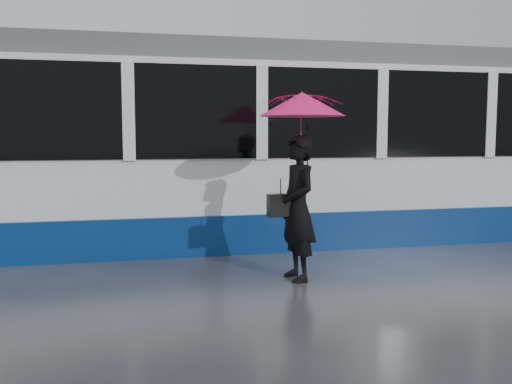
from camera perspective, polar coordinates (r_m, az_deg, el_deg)
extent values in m
plane|color=#2C2C31|center=(7.55, -8.04, -8.56)|extent=(90.00, 90.00, 0.00)
cube|color=#3F3D38|center=(9.28, -9.05, -5.83)|extent=(34.00, 0.07, 0.02)
cube|color=#3F3D38|center=(10.69, -9.62, -4.31)|extent=(34.00, 0.07, 0.02)
cube|color=white|center=(10.83, 11.97, 3.84)|extent=(24.00, 2.40, 2.95)
cube|color=navy|center=(10.93, 11.84, -2.54)|extent=(24.00, 2.56, 0.62)
cube|color=black|center=(10.83, 12.05, 7.41)|extent=(23.00, 2.48, 1.40)
cube|color=#505256|center=(10.90, 12.16, 12.54)|extent=(23.60, 2.20, 0.35)
imported|color=black|center=(7.28, 4.18, -1.63)|extent=(0.52, 0.72, 1.85)
imported|color=#FD1559|center=(7.24, 4.62, 6.47)|extent=(1.12, 1.14, 0.93)
cone|color=#FD1559|center=(7.25, 4.64, 8.75)|extent=(1.20, 1.20, 0.30)
cylinder|color=black|center=(7.26, 4.65, 10.12)|extent=(0.01, 0.01, 0.07)
cylinder|color=black|center=(7.29, 5.15, 3.72)|extent=(0.02, 0.02, 0.81)
cube|color=black|center=(7.23, 2.47, -1.31)|extent=(0.34, 0.18, 0.29)
cylinder|color=black|center=(7.21, 2.48, 0.53)|extent=(0.01, 0.01, 0.18)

